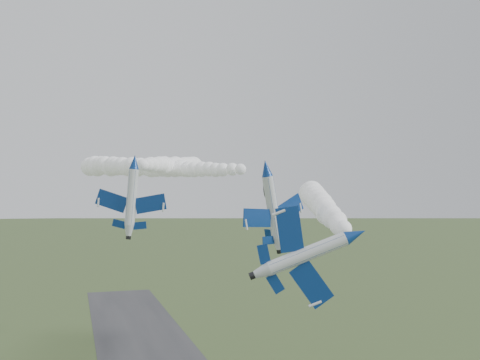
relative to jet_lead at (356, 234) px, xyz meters
name	(u,v)px	position (x,y,z in m)	size (l,w,h in m)	color
jet_lead	(356,234)	(0.00, 0.00, 0.00)	(6.86, 13.48, 10.56)	silver
smoke_trail_jet_lead	(322,206)	(14.12, 37.44, 2.63)	(5.61, 73.35, 5.61)	white
jet_pair_left	(134,162)	(-21.40, 24.25, 9.12)	(10.02, 11.55, 2.99)	silver
smoke_trail_jet_pair_left	(176,166)	(-9.68, 55.64, 10.58)	(4.82, 61.18, 4.82)	white
jet_pair_right	(267,168)	(-1.89, 23.15, 8.52)	(11.90, 13.99, 4.12)	silver
smoke_trail_jet_pair_right	(149,167)	(-14.73, 58.66, 10.34)	(4.75, 67.43, 4.75)	white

